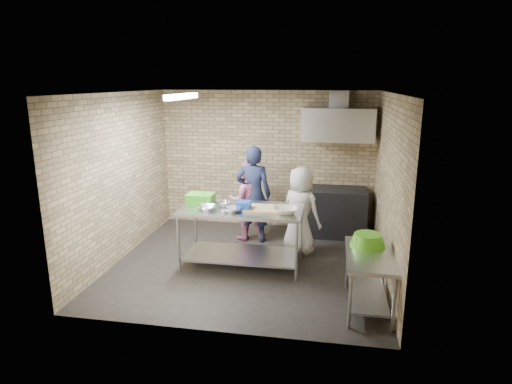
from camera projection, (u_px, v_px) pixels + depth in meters
The scene contains 25 objects.
floor at pixel (248, 263), 7.04m from camera, with size 4.20×4.20×0.00m, color black.
ceiling at pixel (247, 93), 6.37m from camera, with size 4.20×4.20×0.00m, color black.
back_wall at pixel (267, 160), 8.61m from camera, with size 4.20×0.06×2.70m, color tan.
front_wall at pixel (213, 223), 4.79m from camera, with size 4.20×0.06×2.70m, color tan.
left_wall at pixel (121, 177), 7.05m from camera, with size 0.06×4.00×2.70m, color tan.
right_wall at pixel (388, 188), 6.35m from camera, with size 0.06×4.00×2.70m, color tan.
prep_table at pixel (242, 237), 6.87m from camera, with size 1.90×0.95×0.95m, color #AFB1B6.
side_counter at pixel (368, 281), 5.59m from camera, with size 0.60×1.20×0.75m, color silver.
stove at pixel (334, 212), 8.27m from camera, with size 1.20×0.70×0.90m, color black.
range_hood at pixel (338, 124), 7.91m from camera, with size 1.30×0.60×0.60m, color silver.
hood_duct at pixel (339, 99), 7.94m from camera, with size 0.35×0.30×0.30m, color #A5A8AD.
wall_shelf at pixel (354, 133), 8.09m from camera, with size 0.80×0.20×0.04m, color #3F2B19.
fluorescent_fixture at pixel (182, 96), 6.55m from camera, with size 0.10×1.25×0.08m, color white.
green_crate at pixel (201, 199), 6.96m from camera, with size 0.42×0.32×0.17m, color green.
blue_tub at pixel (244, 206), 6.63m from camera, with size 0.21×0.21×0.14m, color #1742AF.
cutting_board at pixel (264, 209), 6.67m from camera, with size 0.58×0.44×0.03m, color #D8B57D.
mixing_bowl_a at pixel (207, 208), 6.64m from camera, with size 0.30×0.30×0.07m, color silver.
mixing_bowl_b at pixel (224, 204), 6.84m from camera, with size 0.23×0.23×0.07m, color silver.
mixing_bowl_c at pixel (232, 210), 6.55m from camera, with size 0.27×0.27×0.07m, color silver.
ceramic_bowl at pixel (286, 210), 6.48m from camera, with size 0.36×0.36×0.09m, color beige.
green_basin at pixel (368, 240), 5.72m from camera, with size 0.46×0.46×0.17m, color #59C626, non-canonical shape.
bottle_green at pixel (362, 128), 8.04m from camera, with size 0.06×0.06×0.15m, color green.
man_navy at pixel (253, 194), 7.85m from camera, with size 0.64×0.42×1.77m, color black.
woman_pink at pixel (247, 201), 7.99m from camera, with size 0.71×0.55×1.46m, color #D16E97.
woman_white at pixel (300, 210), 7.34m from camera, with size 0.73×0.47×1.49m, color silver.
Camera 1 is at (1.26, -6.41, 2.87)m, focal length 30.51 mm.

